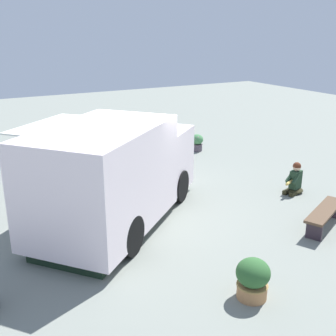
{
  "coord_description": "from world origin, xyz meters",
  "views": [
    {
      "loc": [
        4.12,
        8.92,
        4.31
      ],
      "look_at": [
        -0.55,
        0.52,
        1.1
      ],
      "focal_mm": 44.66,
      "sensor_mm": 36.0,
      "label": 1
    }
  ],
  "objects_px": {
    "food_truck": "(116,176)",
    "planter_flowering_side": "(253,278)",
    "person_customer": "(295,181)",
    "plaza_bench": "(325,214)",
    "planter_flowering_far": "(197,142)"
  },
  "relations": [
    {
      "from": "person_customer",
      "to": "planter_flowering_side",
      "type": "bearing_deg",
      "value": 37.36
    },
    {
      "from": "food_truck",
      "to": "person_customer",
      "type": "distance_m",
      "value": 5.07
    },
    {
      "from": "planter_flowering_side",
      "to": "plaza_bench",
      "type": "height_order",
      "value": "planter_flowering_side"
    },
    {
      "from": "planter_flowering_far",
      "to": "plaza_bench",
      "type": "xyz_separation_m",
      "value": [
        0.91,
        6.74,
        0.02
      ]
    },
    {
      "from": "person_customer",
      "to": "planter_flowering_far",
      "type": "bearing_deg",
      "value": -89.22
    },
    {
      "from": "food_truck",
      "to": "planter_flowering_side",
      "type": "distance_m",
      "value": 3.97
    },
    {
      "from": "food_truck",
      "to": "plaza_bench",
      "type": "bearing_deg",
      "value": 147.35
    },
    {
      "from": "person_customer",
      "to": "planter_flowering_far",
      "type": "xyz_separation_m",
      "value": [
        0.07,
        -4.85,
        -0.01
      ]
    },
    {
      "from": "food_truck",
      "to": "planter_flowering_far",
      "type": "distance_m",
      "value": 6.49
    },
    {
      "from": "planter_flowering_side",
      "to": "plaza_bench",
      "type": "bearing_deg",
      "value": -158.26
    },
    {
      "from": "food_truck",
      "to": "person_customer",
      "type": "height_order",
      "value": "food_truck"
    },
    {
      "from": "food_truck",
      "to": "planter_flowering_far",
      "type": "relative_size",
      "value": 8.3
    },
    {
      "from": "food_truck",
      "to": "person_customer",
      "type": "bearing_deg",
      "value": 172.44
    },
    {
      "from": "planter_flowering_far",
      "to": "plaza_bench",
      "type": "distance_m",
      "value": 6.8
    },
    {
      "from": "person_customer",
      "to": "planter_flowering_side",
      "type": "relative_size",
      "value": 1.22
    }
  ]
}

